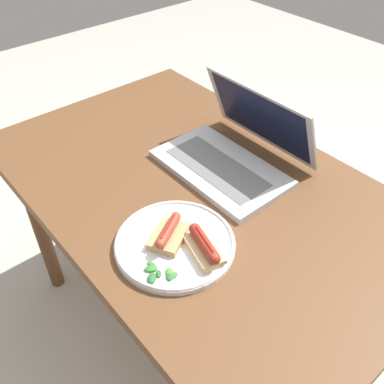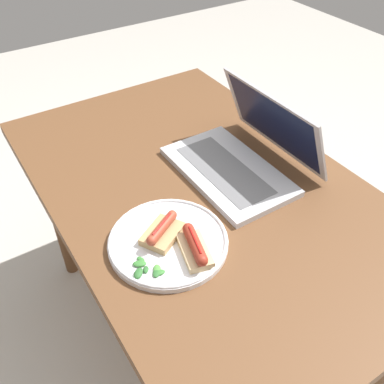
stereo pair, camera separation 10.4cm
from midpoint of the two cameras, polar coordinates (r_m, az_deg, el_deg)
ground_plane at (r=1.70m, az=2.77°, el=-17.59°), size 6.00×6.00×0.00m
desk at (r=1.21m, az=3.71°, el=-1.96°), size 1.22×0.77×0.71m
laptop at (r=1.20m, az=9.12°, el=4.47°), size 0.37×0.30×0.21m
plate at (r=0.99m, az=-0.20°, el=-6.71°), size 0.28×0.28×0.02m
sausage_toast_left at (r=0.98m, az=-0.95°, el=-5.42°), size 0.11×0.12×0.04m
sausage_toast_middle at (r=0.95m, az=3.55°, el=-7.53°), size 0.12×0.08×0.05m
salad_pile at (r=0.93m, az=-2.81°, el=-10.44°), size 0.08×0.07×0.01m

